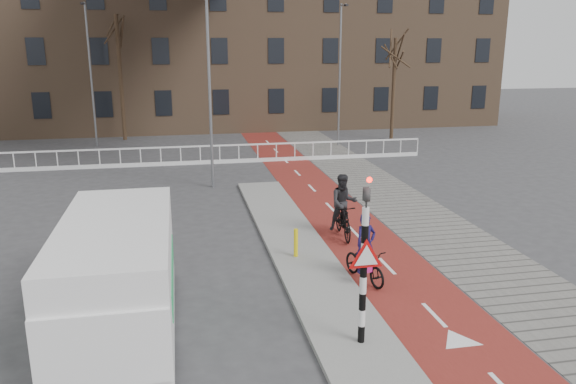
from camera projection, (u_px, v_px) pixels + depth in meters
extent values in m
plane|color=#38383A|center=(358.00, 302.00, 13.59)|extent=(120.00, 120.00, 0.00)
cube|color=maroon|center=(317.00, 194.00, 23.35)|extent=(2.50, 60.00, 0.01)
cube|color=slate|center=(381.00, 191.00, 23.88)|extent=(3.00, 60.00, 0.01)
cube|color=gray|center=(296.00, 245.00, 17.23)|extent=(1.80, 16.00, 0.12)
cylinder|color=black|center=(363.00, 277.00, 11.18)|extent=(0.14, 0.14, 2.88)
imported|color=black|center=(367.00, 187.00, 10.71)|extent=(0.13, 0.16, 0.80)
cylinder|color=#FF0C05|center=(369.00, 180.00, 10.53)|extent=(0.11, 0.02, 0.11)
cylinder|color=yellow|center=(296.00, 243.00, 16.08)|extent=(0.12, 0.12, 0.83)
imported|color=black|center=(365.00, 264.00, 14.68)|extent=(1.04, 1.83, 0.91)
imported|color=#150F3F|center=(366.00, 244.00, 14.54)|extent=(0.66, 0.52, 1.58)
cube|color=#C21B74|center=(366.00, 266.00, 14.11)|extent=(0.30, 0.23, 0.32)
imported|color=black|center=(343.00, 220.00, 17.96)|extent=(0.66, 1.98, 1.17)
imported|color=black|center=(344.00, 203.00, 17.81)|extent=(0.93, 0.74, 1.84)
cube|color=white|center=(118.00, 273.00, 12.02)|extent=(2.27, 5.68, 2.27)
cube|color=#219B54|center=(62.00, 281.00, 11.83)|extent=(0.02, 3.63, 0.55)
cube|color=#219B54|center=(172.00, 273.00, 12.26)|extent=(0.02, 3.63, 0.55)
cube|color=black|center=(102.00, 307.00, 9.56)|extent=(2.04, 0.05, 0.90)
cylinder|color=black|center=(57.00, 364.00, 10.24)|extent=(0.28, 0.79, 0.79)
cylinder|color=black|center=(165.00, 353.00, 10.60)|extent=(0.28, 0.79, 0.79)
cylinder|color=black|center=(88.00, 280.00, 13.90)|extent=(0.28, 0.79, 0.79)
cylinder|color=black|center=(167.00, 274.00, 14.26)|extent=(0.28, 0.79, 0.79)
cube|color=silver|center=(160.00, 148.00, 28.52)|extent=(28.00, 0.08, 0.08)
cube|color=silver|center=(161.00, 164.00, 28.74)|extent=(28.00, 0.10, 0.20)
cube|color=#7F6047|center=(188.00, 45.00, 41.84)|extent=(46.00, 10.00, 12.00)
cylinder|color=#332416|center=(121.00, 79.00, 35.65)|extent=(0.25, 0.25, 7.84)
cylinder|color=#332416|center=(393.00, 90.00, 35.85)|extent=(0.23, 0.23, 6.43)
cylinder|color=slate|center=(210.00, 89.00, 23.39)|extent=(0.12, 0.12, 8.47)
cylinder|color=slate|center=(91.00, 76.00, 33.18)|extent=(0.12, 0.12, 8.38)
cylinder|color=slate|center=(340.00, 76.00, 33.69)|extent=(0.12, 0.12, 8.33)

